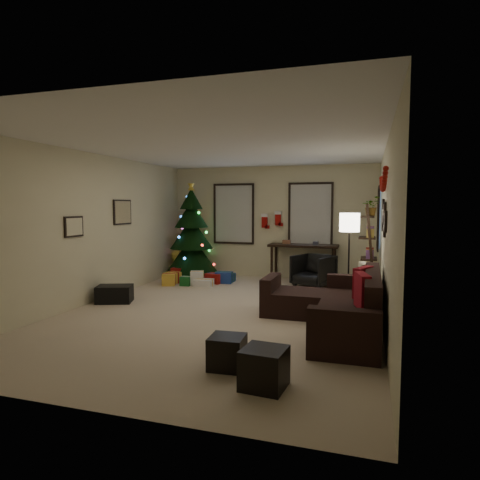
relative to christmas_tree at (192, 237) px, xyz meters
name	(u,v)px	position (x,y,z in m)	size (l,w,h in m)	color
floor	(224,312)	(1.89, -2.99, -0.98)	(7.00, 7.00, 0.00)	beige
ceiling	(223,147)	(1.89, -2.99, 1.72)	(7.00, 7.00, 0.00)	white
wall_back	(271,222)	(1.89, 0.51, 0.37)	(5.00, 5.00, 0.00)	beige
wall_front	(83,255)	(1.89, -6.49, 0.37)	(5.00, 5.00, 0.00)	beige
wall_left	(93,228)	(-0.61, -2.99, 0.37)	(7.00, 7.00, 0.00)	beige
wall_right	(385,234)	(4.39, -2.99, 0.37)	(7.00, 7.00, 0.00)	beige
window_back_left	(234,214)	(0.94, 0.48, 0.57)	(1.05, 0.06, 1.50)	#728CB2
window_back_right	(310,214)	(2.84, 0.48, 0.57)	(1.05, 0.06, 1.50)	#728CB2
window_right_wall	(379,218)	(4.36, -0.44, 0.52)	(0.06, 0.90, 1.30)	#728CB2
christmas_tree	(192,237)	(0.00, 0.00, 0.00)	(1.28, 1.28, 2.38)	black
presents	(198,278)	(0.49, -0.78, -0.86)	(1.52, 1.13, 0.30)	maroon
sofa	(337,308)	(3.74, -3.31, -0.71)	(1.78, 2.59, 0.84)	black
pillow_red_a	(362,291)	(4.10, -3.78, -0.34)	(0.12, 0.46, 0.46)	maroon
pillow_red_b	(363,282)	(4.10, -3.10, -0.34)	(0.12, 0.44, 0.44)	maroon
pillow_cream	(364,276)	(4.10, -2.46, -0.35)	(0.12, 0.41, 0.41)	beige
ottoman_near	(227,352)	(2.72, -5.24, -0.81)	(0.37, 0.37, 0.35)	black
ottoman_far	(264,368)	(3.22, -5.59, -0.79)	(0.41, 0.41, 0.39)	black
desk	(303,249)	(2.72, 0.23, -0.23)	(1.59, 0.57, 0.86)	black
desk_chair	(313,271)	(3.04, -0.42, -0.63)	(0.69, 0.65, 0.71)	black
bookshelf	(370,252)	(4.19, -1.11, -0.12)	(0.30, 0.53, 1.79)	black
potted_plant	(371,203)	(4.19, -1.15, 0.82)	(0.43, 0.37, 0.47)	#4C4C4C
floor_lamp	(349,229)	(3.84, -1.93, 0.38)	(0.34, 0.34, 1.63)	black
art_map	(122,212)	(-0.59, -2.07, 0.64)	(0.04, 0.60, 0.50)	black
art_abstract	(74,227)	(-0.59, -3.53, 0.42)	(0.04, 0.45, 0.35)	black
gallery	(384,219)	(4.37, -3.06, 0.59)	(0.03, 1.25, 0.54)	black
garland	(383,181)	(4.34, -3.06, 1.12)	(0.08, 1.90, 0.30)	#A5140C
stocking_left	(265,221)	(1.74, 0.43, 0.41)	(0.20, 0.05, 0.36)	#990F0C
stocking_right	(278,218)	(2.07, 0.44, 0.47)	(0.20, 0.05, 0.36)	#990F0C
storage_bin	(115,294)	(-0.23, -2.94, -0.83)	(0.62, 0.41, 0.31)	black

